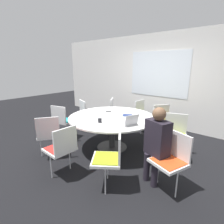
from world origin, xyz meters
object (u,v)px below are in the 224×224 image
Objects in this scene: chair_2 at (163,120)px; chair_9 at (111,155)px; chair_3 at (143,113)px; spiral_notebook at (128,115)px; chair_0 at (172,157)px; chair_6 at (62,119)px; laptop at (130,122)px; person_0 at (157,140)px; handbag at (150,127)px; chair_5 at (87,112)px; cell_phone at (108,112)px; chair_7 at (49,133)px; chair_4 at (116,110)px; chair_1 at (175,132)px; coffee_cup at (100,120)px; chair_8 at (62,146)px.

chair_2 is 1.00× the size of chair_9.
chair_3 is 3.39× the size of spiral_notebook.
chair_6 is (-2.78, 0.06, 0.00)m from chair_0.
laptop is (1.86, 0.20, 0.26)m from chair_6.
chair_2 is at bearing -163.32° from laptop.
chair_2 is 0.71× the size of person_0.
handbag is (-0.04, 1.16, -0.60)m from spiral_notebook.
chair_5 is 2.42× the size of handbag.
chair_2 is at bearing 40.77° from chair_5.
chair_5 is at bearing 171.05° from cell_phone.
chair_2 is at bearing 61.07° from spiral_notebook.
chair_5 is at bearing -34.86° from chair_2.
chair_7 is at bearing 37.94° from person_0.
laptop is (1.37, -1.30, 0.26)m from chair_4.
chair_3 is 1.13m from cell_phone.
chair_7 is at bearing 21.00° from chair_1.
chair_7 is at bearing -12.32° from chair_3.
person_0 is at bearing -0.93° from coffee_cup.
laptop is at bearing -21.39° from chair_9.
chair_9 is (2.07, -0.59, 0.00)m from chair_6.
chair_1 and chair_4 have the same top height.
chair_2 is 5.58× the size of cell_phone.
chair_1 and chair_8 have the same top height.
chair_9 is at bearing -51.73° from chair_7.
chair_9 is (0.81, -2.33, 0.00)m from chair_3.
chair_4 is 2.20m from chair_7.
chair_7 reaches higher than handbag.
chair_8 is (-0.67, -2.42, 0.00)m from chair_2.
chair_9 reaches higher than cell_phone.
chair_0 is 1.04m from chair_1.
chair_4 is at bearing -159.94° from handbag.
chair_5 is 2.69m from person_0.
chair_1 reaches higher than handbag.
chair_0 is 1.48m from coffee_cup.
laptop is (-0.08, -1.34, 0.26)m from chair_2.
chair_0 is at bearing 23.87° from chair_4.
chair_0 is 2.37m from handbag.
chair_4 is 1.00× the size of chair_8.
chair_1 is 1.51m from coffee_cup.
chair_9 is 2.42× the size of handbag.
laptop is 1.06m from cell_phone.
chair_4 is at bearing 118.22° from coffee_cup.
handbag is at bearing 86.79° from coffee_cup.
chair_1 is 0.97m from laptop.
chair_0 is 0.32m from person_0.
chair_3 is at bearing -147.46° from handbag.
spiral_notebook is 3.13× the size of coffee_cup.
chair_5 is at bearing 54.80° from chair_7.
chair_5 is 1.00× the size of chair_6.
chair_5 reaches higher than handbag.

